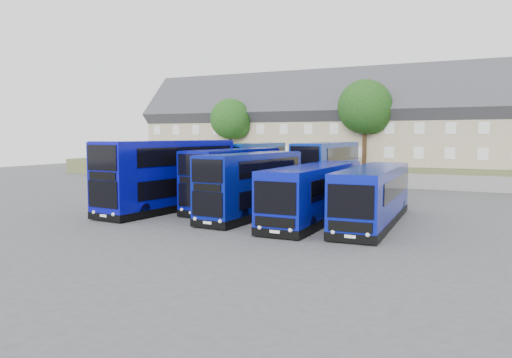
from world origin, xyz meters
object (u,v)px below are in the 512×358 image
(dd_front_mid, at_px, (234,180))
(coach_east_a, at_px, (315,194))
(dd_front_left, at_px, (169,176))
(tree_west, at_px, (232,121))
(tree_mid, at_px, (367,109))

(dd_front_mid, distance_m, coach_east_a, 7.51)
(dd_front_left, xyz_separation_m, dd_front_mid, (3.79, 2.63, -0.31))
(dd_front_left, xyz_separation_m, coach_east_a, (10.86, 0.14, -0.72))
(dd_front_mid, bearing_deg, dd_front_left, -144.69)
(dd_front_left, height_order, coach_east_a, dd_front_left)
(tree_west, bearing_deg, dd_front_left, -71.49)
(coach_east_a, relative_size, tree_mid, 1.37)
(dd_front_left, relative_size, tree_west, 1.63)
(dd_front_mid, relative_size, tree_west, 1.40)
(dd_front_mid, height_order, coach_east_a, dd_front_mid)
(dd_front_left, relative_size, tree_mid, 1.36)
(coach_east_a, bearing_deg, tree_mid, 95.82)
(dd_front_mid, bearing_deg, coach_east_a, -18.79)
(dd_front_mid, distance_m, tree_west, 24.24)
(coach_east_a, distance_m, tree_mid, 24.68)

